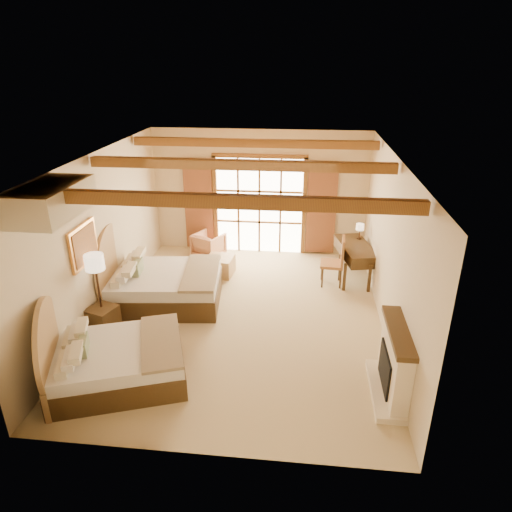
# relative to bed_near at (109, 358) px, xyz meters

# --- Properties ---
(floor) EXTENTS (7.00, 7.00, 0.00)m
(floor) POSITION_rel_bed_near_xyz_m (1.85, 2.14, -0.41)
(floor) COLOR tan
(floor) RESTS_ON ground
(wall_back) EXTENTS (5.50, 0.00, 5.50)m
(wall_back) POSITION_rel_bed_near_xyz_m (1.85, 5.64, 1.19)
(wall_back) COLOR beige
(wall_back) RESTS_ON ground
(wall_left) EXTENTS (0.00, 7.00, 7.00)m
(wall_left) POSITION_rel_bed_near_xyz_m (-0.90, 2.14, 1.19)
(wall_left) COLOR beige
(wall_left) RESTS_ON ground
(wall_right) EXTENTS (0.00, 7.00, 7.00)m
(wall_right) POSITION_rel_bed_near_xyz_m (4.60, 2.14, 1.19)
(wall_right) COLOR beige
(wall_right) RESTS_ON ground
(ceiling) EXTENTS (7.00, 7.00, 0.00)m
(ceiling) POSITION_rel_bed_near_xyz_m (1.85, 2.14, 2.79)
(ceiling) COLOR #B2753B
(ceiling) RESTS_ON ground
(ceiling_beams) EXTENTS (5.39, 4.60, 0.18)m
(ceiling_beams) POSITION_rel_bed_near_xyz_m (1.85, 2.14, 2.67)
(ceiling_beams) COLOR brown
(ceiling_beams) RESTS_ON ceiling
(french_doors) EXTENTS (3.95, 0.08, 2.60)m
(french_doors) POSITION_rel_bed_near_xyz_m (1.85, 5.58, 0.84)
(french_doors) COLOR white
(french_doors) RESTS_ON ground
(fireplace) EXTENTS (0.46, 1.40, 1.16)m
(fireplace) POSITION_rel_bed_near_xyz_m (4.44, 0.14, 0.10)
(fireplace) COLOR beige
(fireplace) RESTS_ON ground
(painting) EXTENTS (0.06, 0.95, 0.75)m
(painting) POSITION_rel_bed_near_xyz_m (-0.86, 1.39, 1.34)
(painting) COLOR #DD9445
(painting) RESTS_ON wall_left
(canopy_valance) EXTENTS (0.70, 1.40, 0.45)m
(canopy_valance) POSITION_rel_bed_near_xyz_m (-0.55, 0.14, 2.54)
(canopy_valance) COLOR beige
(canopy_valance) RESTS_ON ceiling
(bed_near) EXTENTS (2.52, 2.13, 1.35)m
(bed_near) POSITION_rel_bed_near_xyz_m (0.00, 0.00, 0.00)
(bed_near) COLOR #432C18
(bed_near) RESTS_ON floor
(bed_far) EXTENTS (2.46, 1.95, 1.51)m
(bed_far) POSITION_rel_bed_near_xyz_m (-0.02, 2.57, 0.05)
(bed_far) COLOR #432C18
(bed_far) RESTS_ON floor
(nightstand) EXTENTS (0.60, 0.60, 0.57)m
(nightstand) POSITION_rel_bed_near_xyz_m (-0.64, 1.24, -0.12)
(nightstand) COLOR #432C18
(nightstand) RESTS_ON floor
(floor_lamp) EXTENTS (0.34, 0.34, 1.62)m
(floor_lamp) POSITION_rel_bed_near_xyz_m (-0.65, 1.28, 0.97)
(floor_lamp) COLOR #372216
(floor_lamp) RESTS_ON floor
(armchair) EXTENTS (0.92, 0.93, 0.64)m
(armchair) POSITION_rel_bed_near_xyz_m (0.57, 5.07, -0.09)
(armchair) COLOR #B77650
(armchair) RESTS_ON floor
(ottoman) EXTENTS (0.69, 0.69, 0.45)m
(ottoman) POSITION_rel_bed_near_xyz_m (1.06, 4.03, -0.18)
(ottoman) COLOR #9F7E4F
(ottoman) RESTS_ON floor
(desk) EXTENTS (0.96, 1.62, 0.82)m
(desk) POSITION_rel_bed_near_xyz_m (4.23, 4.23, 0.03)
(desk) COLOR #432C18
(desk) RESTS_ON floor
(desk_chair) EXTENTS (0.54, 0.54, 1.14)m
(desk_chair) POSITION_rel_bed_near_xyz_m (3.71, 3.81, -0.05)
(desk_chair) COLOR #A15C35
(desk_chair) RESTS_ON floor
(desk_lamp) EXTENTS (0.19, 0.19, 0.37)m
(desk_lamp) POSITION_rel_bed_near_xyz_m (4.34, 4.66, 0.69)
(desk_lamp) COLOR #372216
(desk_lamp) RESTS_ON desk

